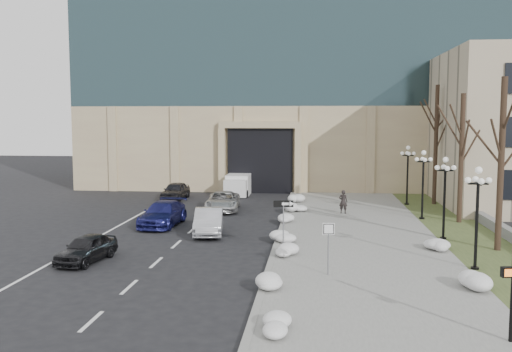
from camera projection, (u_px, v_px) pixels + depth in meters
The scene contains 32 objects.
ground at pixel (285, 309), 20.73m from camera, with size 160.00×160.00×0.00m, color black.
sidewalk at pixel (355, 233), 34.22m from camera, with size 9.00×40.00×0.12m, color gray.
curb at pixel (281, 231), 34.68m from camera, with size 0.30×40.00×0.14m, color gray.
grass_strip at pixel (467, 235), 33.55m from camera, with size 4.00×40.00×0.10m, color #3C4924.
stone_wall at pixel (492, 224), 35.29m from camera, with size 0.50×30.00×0.70m, color gray.
office_tower at pixel (289, 12), 62.19m from camera, with size 40.00×24.70×36.00m.
car_a at pixel (87, 248), 27.43m from camera, with size 1.57×3.89×1.33m, color black.
car_b at pixel (209, 222), 33.98m from camera, with size 1.62×4.65×1.53m, color #B6B8BE.
car_c at pixel (163, 214), 36.72m from camera, with size 2.15×5.29×1.53m, color navy.
car_d at pixel (223, 201), 42.61m from camera, with size 2.37×5.14×1.43m, color #B6B6B6.
car_e at pixel (175, 191), 48.60m from camera, with size 1.73×4.29×1.46m, color #29292D.
pedestrian at pixel (343, 202), 40.70m from camera, with size 0.61×0.40×1.68m, color black.
box_truck at pixel (239, 185), 51.74m from camera, with size 2.10×5.84×1.85m.
one_way_sign at pixel (287, 210), 28.55m from camera, with size 1.05×0.30×2.81m.
keep_sign at pixel (328, 238), 24.62m from camera, with size 0.52×0.10×2.41m.
traffic_signal at pixel (512, 287), 17.23m from camera, with size 0.63×0.84×3.67m.
snow_clump_a at pixel (269, 325), 18.24m from camera, with size 1.10×1.60×0.36m, color white.
snow_clump_b at pixel (268, 281), 23.18m from camera, with size 1.10×1.60×0.36m, color white.
snow_clump_c at pixel (281, 253), 28.11m from camera, with size 1.10×1.60×0.36m, color white.
snow_clump_d at pixel (279, 238), 31.60m from camera, with size 1.10×1.60×0.36m, color white.
snow_clump_e at pixel (289, 220), 37.13m from camera, with size 1.10×1.60×0.36m, color white.
snow_clump_f at pixel (296, 210), 41.23m from camera, with size 1.10×1.60×0.36m, color white.
snow_clump_g at pixel (295, 200), 45.92m from camera, with size 1.10×1.60×0.36m, color white.
snow_clump_h at pixel (479, 286), 22.57m from camera, with size 1.10×1.60×0.36m, color white.
snow_clump_i at pixel (437, 247), 29.41m from camera, with size 1.10×1.60×0.36m, color white.
lamppost_a at pixel (477, 204), 25.50m from camera, with size 1.18×1.18×4.76m.
lamppost_b at pixel (445, 187), 31.94m from camera, with size 1.18×1.18×4.76m.
lamppost_c at pixel (423, 175), 38.37m from camera, with size 1.18×1.18×4.76m.
lamppost_d at pixel (408, 167), 44.80m from camera, with size 1.18×1.18×4.76m.
tree_near at pixel (502, 139), 28.96m from camera, with size 3.20×3.20×9.00m.
tree_mid at pixel (462, 140), 36.90m from camera, with size 3.20×3.20×8.50m.
tree_far at pixel (436, 128), 44.75m from camera, with size 3.20×3.20×9.50m.
Camera 1 is at (1.04, -20.14, 6.92)m, focal length 40.00 mm.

